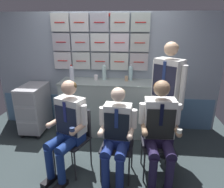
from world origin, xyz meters
TOP-DOWN VIEW (x-y plane):
  - ground at (0.00, 0.00)m, footprint 4.80×4.80m
  - galley_bulkhead at (-0.01, 1.37)m, footprint 4.20×0.14m
  - galley_counter at (0.18, 1.09)m, footprint 1.88×0.53m
  - service_trolley at (-1.27, 0.98)m, footprint 0.40×0.65m
  - folding_chair_left at (-0.24, 0.10)m, footprint 0.52×0.52m
  - crew_member_left at (-0.30, -0.05)m, footprint 0.56×0.69m
  - folding_chair_center at (0.36, 0.04)m, footprint 0.44×0.44m
  - crew_member_center at (0.34, -0.12)m, footprint 0.47×0.60m
  - folding_chair_right at (0.87, 0.12)m, footprint 0.42×0.42m
  - crew_member_right at (0.87, -0.03)m, footprint 0.52×0.65m
  - crew_member_standing at (1.02, 0.53)m, footprint 0.43×0.42m
  - water_bottle_clear at (0.48, 1.22)m, footprint 0.07×0.07m
  - water_bottle_tall at (-0.55, 1.08)m, footprint 0.08×0.08m
  - sparkling_bottle_green at (0.01, 1.20)m, footprint 0.07×0.07m
  - espresso_cup_small at (0.94, 1.12)m, footprint 0.07×0.07m
  - paper_cup_tan at (-0.14, 1.18)m, footprint 0.07×0.07m
  - paper_cup_blue at (0.41, 1.16)m, footprint 0.06×0.06m

SIDE VIEW (x-z plane):
  - ground at x=0.00m, z-range -0.04..0.00m
  - service_trolley at x=-1.27m, z-range 0.03..0.93m
  - galley_counter at x=0.18m, z-range 0.00..0.99m
  - folding_chair_left at x=-0.24m, z-range 0.10..0.96m
  - folding_chair_center at x=0.36m, z-range 0.10..0.96m
  - folding_chair_right at x=0.87m, z-range 0.10..0.96m
  - crew_member_center at x=0.34m, z-range 0.06..1.29m
  - crew_member_left at x=-0.30m, z-range 0.07..1.36m
  - crew_member_right at x=0.87m, z-range 0.08..1.39m
  - espresso_cup_small at x=0.94m, z-range 0.99..1.06m
  - crew_member_standing at x=1.02m, z-range 0.17..1.90m
  - paper_cup_blue at x=0.41m, z-range 0.99..1.08m
  - paper_cup_tan at x=-0.14m, z-range 0.99..1.08m
  - galley_bulkhead at x=-0.01m, z-range 0.04..2.19m
  - water_bottle_clear at x=0.48m, z-range 0.98..1.26m
  - water_bottle_tall at x=-0.55m, z-range 0.98..1.27m
  - sparkling_bottle_green at x=0.01m, z-range 0.98..1.27m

